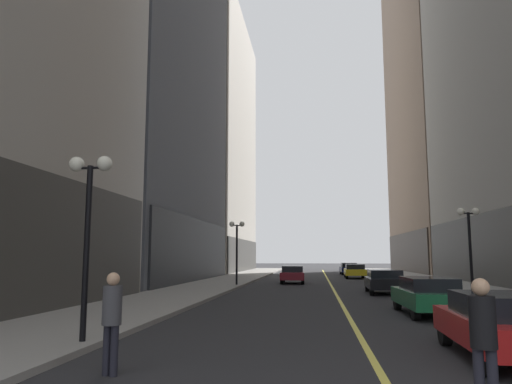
{
  "coord_description": "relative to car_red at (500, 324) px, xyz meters",
  "views": [
    {
      "loc": [
        -1.13,
        -3.27,
        2.07
      ],
      "look_at": [
        -5.85,
        35.43,
        7.3
      ],
      "focal_mm": 33.56,
      "sensor_mm": 36.0,
      "label": 1
    }
  ],
  "objects": [
    {
      "name": "ground_plane",
      "position": [
        -2.56,
        27.85,
        -0.72
      ],
      "size": [
        200.0,
        200.0,
        0.0
      ],
      "primitive_type": "plane",
      "color": "#262628"
    },
    {
      "name": "sidewalk_left",
      "position": [
        -10.81,
        27.85,
        -0.64
      ],
      "size": [
        4.5,
        78.0,
        0.15
      ],
      "primitive_type": "cube",
      "color": "gray",
      "rests_on": "ground"
    },
    {
      "name": "sidewalk_right",
      "position": [
        5.69,
        27.85,
        -0.64
      ],
      "size": [
        4.5,
        78.0,
        0.15
      ],
      "primitive_type": "cube",
      "color": "gray",
      "rests_on": "ground"
    },
    {
      "name": "lane_centre_stripe",
      "position": [
        -2.56,
        27.85,
        -0.71
      ],
      "size": [
        0.16,
        70.0,
        0.01
      ],
      "primitive_type": "cube",
      "color": "#E5D64C",
      "rests_on": "ground"
    },
    {
      "name": "building_left_far",
      "position": [
        -18.96,
        52.85,
        16.78
      ],
      "size": [
        12.01,
        26.0,
        35.15
      ],
      "color": "#A8A399",
      "rests_on": "ground"
    },
    {
      "name": "building_right_far",
      "position": [
        14.41,
        52.85,
        34.4
      ],
      "size": [
        13.12,
        26.0,
        70.4
      ],
      "color": "gray",
      "rests_on": "ground"
    },
    {
      "name": "car_red",
      "position": [
        0.0,
        0.0,
        0.0
      ],
      "size": [
        1.8,
        4.2,
        1.32
      ],
      "color": "#B21919",
      "rests_on": "ground"
    },
    {
      "name": "car_green",
      "position": [
        0.25,
        7.41,
        0.0
      ],
      "size": [
        1.85,
        4.43,
        1.32
      ],
      "color": "#196038",
      "rests_on": "ground"
    },
    {
      "name": "car_black",
      "position": [
        0.13,
        17.12,
        0.0
      ],
      "size": [
        2.02,
        4.2,
        1.32
      ],
      "color": "black",
      "rests_on": "ground"
    },
    {
      "name": "car_maroon",
      "position": [
        -5.39,
        26.8,
        0.0
      ],
      "size": [
        1.86,
        4.16,
        1.32
      ],
      "color": "maroon",
      "rests_on": "ground"
    },
    {
      "name": "car_yellow",
      "position": [
        0.03,
        35.8,
        0.0
      ],
      "size": [
        1.97,
        4.56,
        1.32
      ],
      "color": "yellow",
      "rests_on": "ground"
    },
    {
      "name": "car_navy",
      "position": [
        0.02,
        43.91,
        0.0
      ],
      "size": [
        1.88,
        4.13,
        1.32
      ],
      "color": "#141E4C",
      "rests_on": "ground"
    },
    {
      "name": "pedestrian_in_black_coat",
      "position": [
        -1.49,
        -3.59,
        0.32
      ],
      "size": [
        0.44,
        0.44,
        1.77
      ],
      "color": "black",
      "rests_on": "ground"
    },
    {
      "name": "pedestrian_with_orange_bag",
      "position": [
        -7.27,
        -2.13,
        0.33
      ],
      "size": [
        0.42,
        0.42,
        1.78
      ],
      "color": "black",
      "rests_on": "ground"
    },
    {
      "name": "street_lamp_left_near",
      "position": [
        -8.96,
        0.22,
        2.54
      ],
      "size": [
        1.06,
        0.36,
        4.43
      ],
      "color": "black",
      "rests_on": "ground"
    },
    {
      "name": "street_lamp_left_far",
      "position": [
        -8.96,
        21.98,
        2.54
      ],
      "size": [
        1.06,
        0.36,
        4.43
      ],
      "color": "black",
      "rests_on": "ground"
    },
    {
      "name": "street_lamp_right_mid",
      "position": [
        3.84,
        14.09,
        2.54
      ],
      "size": [
        1.06,
        0.36,
        4.43
      ],
      "color": "black",
      "rests_on": "ground"
    }
  ]
}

